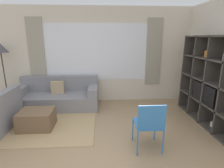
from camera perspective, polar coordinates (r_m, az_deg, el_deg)
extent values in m
plane|color=#9E7F5B|center=(2.89, -5.87, -25.19)|extent=(16.00, 16.00, 0.00)
cube|color=beige|center=(5.13, -5.07, 9.16)|extent=(6.62, 0.07, 2.70)
cube|color=white|center=(5.08, -5.11, 10.23)|extent=(2.98, 0.01, 1.60)
cube|color=#9E9984|center=(5.37, -23.34, 9.35)|extent=(0.44, 0.03, 1.90)
cube|color=#9E9984|center=(5.29, 13.44, 10.08)|extent=(0.44, 0.03, 1.90)
cube|color=beige|center=(4.51, 32.07, 6.17)|extent=(0.07, 4.06, 2.70)
cube|color=tan|center=(4.43, -24.32, -11.27)|extent=(2.79, 2.00, 0.01)
cube|color=silver|center=(4.40, 32.29, 0.68)|extent=(0.02, 2.03, 1.91)
cube|color=#3D3833|center=(4.28, 30.05, 0.65)|extent=(0.43, 0.04, 1.91)
cube|color=#3D3833|center=(4.70, 26.73, 2.18)|extent=(0.43, 0.04, 1.91)
cube|color=#3D3833|center=(5.13, 23.95, 3.46)|extent=(0.43, 0.04, 1.91)
cube|color=#3D3833|center=(4.57, 28.51, -10.79)|extent=(0.43, 2.03, 0.04)
cube|color=#3D3833|center=(4.41, 29.25, -5.37)|extent=(0.43, 2.03, 0.04)
cube|color=#3D3833|center=(4.28, 30.05, 0.65)|extent=(0.43, 2.03, 0.04)
cube|color=#3D3833|center=(4.21, 30.90, 6.96)|extent=(0.43, 2.03, 0.04)
cube|color=#3D3833|center=(4.18, 31.75, 13.17)|extent=(0.43, 2.03, 0.04)
cube|color=black|center=(4.24, 27.71, -2.76)|extent=(0.04, 0.77, 0.41)
cube|color=black|center=(4.31, 27.64, -5.13)|extent=(0.10, 0.24, 0.03)
cube|color=#388947|center=(4.70, 27.02, -8.85)|extent=(0.10, 0.10, 0.12)
cube|color=orange|center=(4.42, 28.82, 8.62)|extent=(0.10, 0.10, 0.13)
cube|color=#232328|center=(4.86, 25.58, 9.36)|extent=(0.10, 0.10, 0.12)
cylinder|color=white|center=(4.36, 30.01, -11.30)|extent=(0.09, 0.09, 0.10)
cube|color=gray|center=(5.00, -17.15, -5.27)|extent=(2.15, 0.89, 0.38)
cube|color=gray|center=(5.22, -16.60, 0.23)|extent=(2.15, 0.18, 0.42)
cube|color=gray|center=(5.23, -27.65, -2.04)|extent=(0.24, 0.83, 0.22)
cube|color=gray|center=(4.77, -6.18, -1.87)|extent=(0.24, 0.83, 0.22)
cube|color=tan|center=(4.97, -17.33, -1.06)|extent=(0.34, 0.13, 0.34)
cube|color=gray|center=(4.04, -32.80, -5.85)|extent=(0.18, 1.50, 0.42)
cube|color=gray|center=(4.76, -32.80, -4.28)|extent=(0.83, 0.24, 0.22)
cube|color=brown|center=(4.07, -23.31, -10.56)|extent=(0.69, 0.55, 0.39)
cylinder|color=black|center=(5.76, -30.52, -5.94)|extent=(0.26, 0.26, 0.02)
cylinder|color=#2D2D30|center=(5.57, -31.52, 1.22)|extent=(0.03, 0.03, 1.46)
cone|color=#4C4C51|center=(5.47, -32.75, 9.99)|extent=(0.39, 0.39, 0.26)
cylinder|color=#3375B7|center=(3.44, 13.84, -14.07)|extent=(0.02, 0.02, 0.44)
cylinder|color=#3375B7|center=(3.34, 6.78, -14.59)|extent=(0.02, 0.02, 0.44)
cylinder|color=#3375B7|center=(3.08, 16.32, -17.89)|extent=(0.02, 0.02, 0.44)
cylinder|color=#3375B7|center=(2.98, 8.34, -18.69)|extent=(0.02, 0.02, 0.44)
cube|color=#3375B7|center=(3.09, 11.54, -12.54)|extent=(0.44, 0.46, 0.02)
cube|color=#3375B7|center=(2.82, 12.87, -10.64)|extent=(0.44, 0.02, 0.40)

